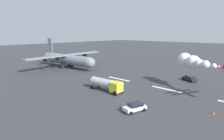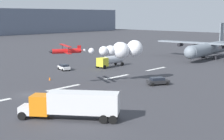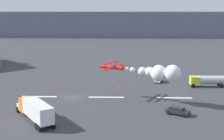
{
  "view_description": "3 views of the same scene",
  "coord_description": "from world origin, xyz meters",
  "views": [
    {
      "loc": [
        3.22,
        41.54,
        13.69
      ],
      "look_at": [
        40.95,
        0.0,
        2.34
      ],
      "focal_mm": 30.11,
      "sensor_mm": 36.0,
      "label": 1
    },
    {
      "loc": [
        -32.56,
        -48.63,
        13.58
      ],
      "look_at": [
        19.52,
        -1.63,
        2.14
      ],
      "focal_mm": 54.07,
      "sensor_mm": 36.0,
      "label": 2
    },
    {
      "loc": [
        11.41,
        -70.42,
        19.49
      ],
      "look_at": [
        8.92,
        0.45,
        6.2
      ],
      "focal_mm": 51.71,
      "sensor_mm": 36.0,
      "label": 3
    }
  ],
  "objects": [
    {
      "name": "ground_plane",
      "position": [
        0.0,
        0.0,
        0.0
      ],
      "size": [
        440.0,
        440.0,
        0.0
      ],
      "primitive_type": "plane",
      "color": "#38383D",
      "rests_on": "ground"
    },
    {
      "name": "runway_stripe_4",
      "position": [
        7.64,
        0.0,
        0.01
      ],
      "size": [
        8.0,
        0.9,
        0.01
      ],
      "primitive_type": "cube",
      "color": "white",
      "rests_on": "ground"
    },
    {
      "name": "runway_stripe_5",
      "position": [
        22.91,
        0.0,
        0.01
      ],
      "size": [
        8.0,
        0.9,
        0.01
      ],
      "primitive_type": "cube",
      "color": "white",
      "rests_on": "ground"
    },
    {
      "name": "runway_stripe_6",
      "position": [
        38.18,
        0.0,
        0.01
      ],
      "size": [
        8.0,
        0.9,
        0.01
      ],
      "primitive_type": "cube",
      "color": "white",
      "rests_on": "ground"
    },
    {
      "name": "cargo_transport_plane",
      "position": [
        64.51,
        -0.73,
        3.32
      ],
      "size": [
        27.57,
        34.6,
        11.07
      ],
      "color": "gray",
      "rests_on": "ground"
    },
    {
      "name": "stunt_biplane_red",
      "position": [
        18.7,
        -4.59,
        6.72
      ],
      "size": [
        17.46,
        11.74,
        3.69
      ],
      "color": "red"
    },
    {
      "name": "semi_truck_orange",
      "position": [
        -4.18,
        -16.1,
        2.11
      ],
      "size": [
        9.76,
        12.41,
        3.7
      ],
      "color": "silver",
      "rests_on": "ground"
    },
    {
      "name": "fuel_tanker_truck",
      "position": [
        32.76,
        10.97,
        1.74
      ],
      "size": [
        8.62,
        2.9,
        2.9
      ],
      "color": "yellow",
      "rests_on": "ground"
    },
    {
      "name": "followme_car_yellow",
      "position": [
        21.74,
        -11.77,
        0.81
      ],
      "size": [
        4.69,
        3.78,
        1.52
      ],
      "color": "#262628",
      "rests_on": "ground"
    },
    {
      "name": "airport_staff_sedan",
      "position": [
        21.08,
        15.91,
        0.81
      ],
      "size": [
        2.99,
        4.4,
        1.52
      ],
      "color": "white",
      "rests_on": "ground"
    },
    {
      "name": "traffic_cone_far",
      "position": [
        10.49,
        7.91,
        0.38
      ],
      "size": [
        0.44,
        0.44,
        0.75
      ],
      "primitive_type": "cone",
      "color": "orange",
      "rests_on": "ground"
    }
  ]
}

